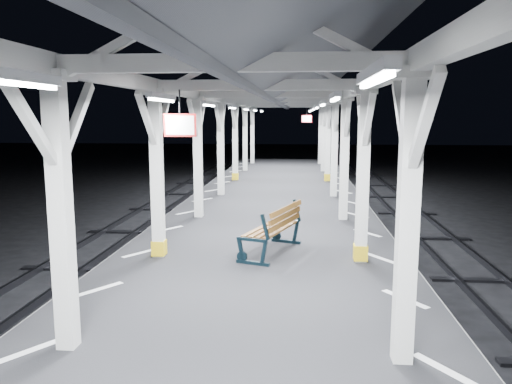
# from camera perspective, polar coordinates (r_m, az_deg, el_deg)

# --- Properties ---
(ground) EXTENTS (120.00, 120.00, 0.00)m
(ground) POSITION_cam_1_polar(r_m,az_deg,el_deg) (8.49, -0.95, -17.95)
(ground) COLOR black
(ground) RESTS_ON ground
(platform) EXTENTS (6.00, 50.00, 1.00)m
(platform) POSITION_cam_1_polar(r_m,az_deg,el_deg) (8.27, -0.96, -14.86)
(platform) COLOR black
(platform) RESTS_ON ground
(hazard_stripes_left) EXTENTS (1.00, 48.00, 0.01)m
(hazard_stripes_left) POSITION_cam_1_polar(r_m,az_deg,el_deg) (8.68, -17.57, -10.57)
(hazard_stripes_left) COLOR silver
(hazard_stripes_left) RESTS_ON platform
(hazard_stripes_right) EXTENTS (1.00, 48.00, 0.01)m
(hazard_stripes_right) POSITION_cam_1_polar(r_m,az_deg,el_deg) (8.22, 16.66, -11.63)
(hazard_stripes_right) COLOR silver
(hazard_stripes_right) RESTS_ON platform
(canopy) EXTENTS (5.40, 49.00, 4.65)m
(canopy) POSITION_cam_1_polar(r_m,az_deg,el_deg) (7.60, -1.05, 14.42)
(canopy) COLOR silver
(canopy) RESTS_ON platform
(bench_mid) EXTENTS (1.25, 1.99, 1.02)m
(bench_mid) POSITION_cam_1_polar(r_m,az_deg,el_deg) (10.22, 2.27, -4.11)
(bench_mid) COLOR black
(bench_mid) RESTS_ON platform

